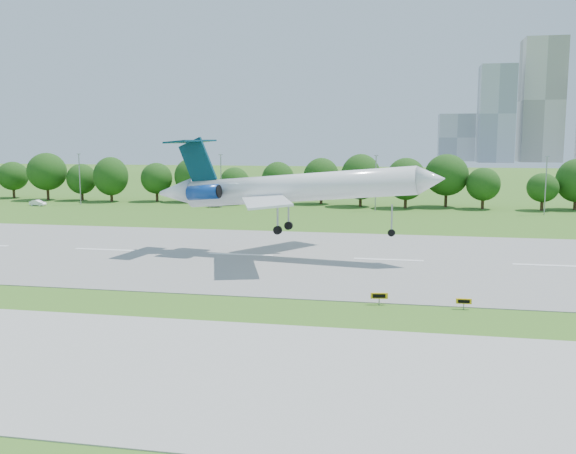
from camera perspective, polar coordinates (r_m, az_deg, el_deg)
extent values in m
plane|color=#325D18|center=(64.69, -10.07, -6.41)|extent=(600.00, 600.00, 0.00)
cube|color=gray|center=(87.92, -4.23, -2.47)|extent=(400.00, 45.00, 0.08)
cube|color=#ADADA8|center=(49.03, -17.76, -11.33)|extent=(400.00, 23.00, 0.08)
cylinder|color=#382314|center=(172.27, -17.82, 2.87)|extent=(0.70, 0.70, 3.60)
sphere|color=#103C0F|center=(171.97, -17.88, 4.33)|extent=(8.40, 8.40, 8.40)
cylinder|color=#382314|center=(157.02, -4.89, 2.76)|extent=(0.70, 0.70, 3.60)
sphere|color=#103C0F|center=(156.69, -4.91, 4.36)|extent=(8.40, 8.40, 8.40)
cylinder|color=#382314|center=(151.11, 9.88, 2.47)|extent=(0.70, 0.70, 3.60)
sphere|color=#103C0F|center=(150.76, 9.92, 4.14)|extent=(8.40, 8.40, 8.40)
cylinder|color=gray|center=(160.83, -18.02, 4.02)|extent=(0.24, 0.24, 12.00)
cube|color=gray|center=(160.57, -18.12, 6.20)|extent=(0.90, 0.25, 0.18)
cylinder|color=gray|center=(147.13, -5.97, 4.04)|extent=(0.24, 0.24, 12.00)
cube|color=gray|center=(146.84, -6.01, 6.42)|extent=(0.90, 0.25, 0.18)
cylinder|color=gray|center=(140.99, 7.80, 3.84)|extent=(0.24, 0.24, 12.00)
cube|color=gray|center=(140.69, 7.85, 6.32)|extent=(0.90, 0.25, 0.18)
cylinder|color=gray|center=(143.38, 21.93, 3.41)|extent=(0.24, 0.24, 12.00)
cube|color=gray|center=(143.09, 22.05, 5.84)|extent=(0.90, 0.25, 0.18)
cube|color=#B2B2B7|center=(441.78, 18.01, 9.52)|extent=(22.00, 22.00, 62.00)
cube|color=beige|center=(461.45, 21.59, 10.39)|extent=(26.00, 26.00, 80.00)
cube|color=#B2B2B7|center=(464.34, 14.71, 7.70)|extent=(24.00, 24.00, 32.00)
cylinder|color=white|center=(84.98, 0.90, 3.51)|extent=(31.65, 7.62, 6.24)
cone|color=white|center=(81.42, 12.63, 4.15)|extent=(4.06, 4.08, 3.91)
cone|color=white|center=(92.10, -9.94, 3.05)|extent=(5.71, 4.29, 4.05)
cube|color=white|center=(78.81, -1.99, 2.29)|extent=(9.08, 14.48, 0.69)
cube|color=white|center=(92.57, 1.14, 3.13)|extent=(11.64, 14.23, 0.69)
cube|color=#05303E|center=(90.23, -8.01, 5.67)|extent=(5.71, 1.24, 7.13)
cube|color=#05303E|center=(90.63, -8.64, 7.52)|extent=(4.57, 10.24, 0.51)
cylinder|color=navy|center=(87.12, -7.52, 3.07)|extent=(4.74, 2.54, 2.34)
cylinder|color=navy|center=(92.01, -6.05, 3.35)|extent=(4.74, 2.54, 2.34)
cylinder|color=gray|center=(82.50, 9.21, 0.73)|extent=(0.21, 0.21, 3.65)
cylinder|color=black|center=(82.75, 9.18, -0.52)|extent=(0.97, 0.43, 0.94)
cylinder|color=gray|center=(83.83, -0.93, 0.95)|extent=(0.25, 0.25, 3.65)
cylinder|color=black|center=(84.07, -0.93, -0.28)|extent=(1.20, 0.61, 1.15)
cylinder|color=gray|center=(88.14, 0.05, 1.29)|extent=(0.25, 0.25, 3.65)
cylinder|color=black|center=(88.37, 0.05, 0.12)|extent=(1.20, 0.61, 1.15)
cube|color=gray|center=(62.53, 8.10, -6.53)|extent=(0.12, 0.12, 0.72)
cube|color=yellow|center=(62.40, 8.11, -6.07)|extent=(1.66, 0.43, 0.57)
cube|color=black|center=(62.29, 8.12, -6.10)|extent=(1.23, 0.21, 0.36)
cube|color=gray|center=(62.54, 15.34, -6.78)|extent=(0.09, 0.09, 0.63)
cube|color=yellow|center=(62.43, 15.36, -6.38)|extent=(1.44, 0.18, 0.49)
cube|color=black|center=(62.33, 15.37, -6.41)|extent=(1.08, 0.03, 0.31)
imported|color=white|center=(162.19, -21.35, 2.01)|extent=(4.33, 2.25, 1.36)
imported|color=silver|center=(148.47, -6.63, 1.95)|extent=(3.33, 2.00, 1.06)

